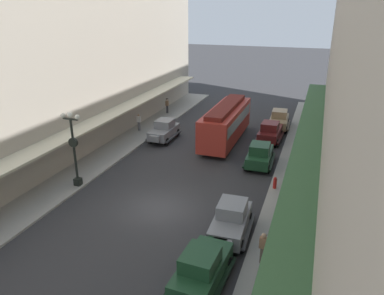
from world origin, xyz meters
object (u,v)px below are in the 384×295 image
(streetcar, at_px, (226,122))
(pedestrian_3, at_px, (305,180))
(pedestrian_5, at_px, (300,221))
(lamp_post_with_clock, at_px, (74,146))
(pedestrian_0, at_px, (139,122))
(parked_car_4, at_px, (270,131))
(parked_car_5, at_px, (279,119))
(pedestrian_4, at_px, (263,248))
(fire_hydrant, at_px, (275,183))
(parked_car_3, at_px, (202,267))
(parked_car_1, at_px, (231,219))
(pedestrian_1, at_px, (304,131))
(pedestrian_2, at_px, (167,106))
(parked_car_2, at_px, (260,154))
(parked_car_0, at_px, (164,130))

(streetcar, height_order, pedestrian_3, streetcar)
(pedestrian_5, bearing_deg, pedestrian_3, 90.57)
(lamp_post_with_clock, xyz_separation_m, pedestrian_0, (-1.55, 12.13, -2.00))
(parked_car_4, xyz_separation_m, lamp_post_with_clock, (-11.00, -13.66, 2.04))
(parked_car_5, bearing_deg, pedestrian_4, -84.94)
(lamp_post_with_clock, relative_size, fire_hydrant, 6.29)
(pedestrian_0, relative_size, pedestrian_4, 1.00)
(parked_car_3, relative_size, fire_hydrant, 5.27)
(pedestrian_5, bearing_deg, parked_car_1, -165.44)
(parked_car_1, relative_size, pedestrian_1, 2.63)
(parked_car_3, relative_size, pedestrian_4, 2.63)
(parked_car_5, bearing_deg, parked_car_3, -90.87)
(fire_hydrant, height_order, pedestrian_0, pedestrian_0)
(pedestrian_2, height_order, pedestrian_5, same)
(parked_car_3, relative_size, pedestrian_2, 2.59)
(parked_car_2, xyz_separation_m, parked_car_4, (-0.06, 5.88, 0.00))
(pedestrian_3, xyz_separation_m, pedestrian_4, (-1.42, -8.15, -0.02))
(pedestrian_1, bearing_deg, streetcar, -159.09)
(parked_car_2, relative_size, pedestrian_5, 2.58)
(pedestrian_2, bearing_deg, parked_car_3, -63.86)
(parked_car_0, height_order, parked_car_2, same)
(parked_car_2, relative_size, parked_car_3, 1.00)
(parked_car_3, height_order, pedestrian_1, parked_car_3)
(parked_car_1, distance_m, pedestrian_1, 16.99)
(streetcar, bearing_deg, parked_car_5, 53.75)
(pedestrian_0, bearing_deg, parked_car_4, 6.98)
(parked_car_0, xyz_separation_m, pedestrian_3, (12.95, -6.75, 0.07))
(parked_car_3, bearing_deg, pedestrian_5, 53.68)
(parked_car_3, relative_size, parked_car_4, 1.01)
(streetcar, relative_size, lamp_post_with_clock, 1.86)
(pedestrian_0, bearing_deg, streetcar, 0.43)
(parked_car_1, bearing_deg, parked_car_5, 89.73)
(parked_car_5, height_order, pedestrian_2, parked_car_5)
(pedestrian_3, bearing_deg, pedestrian_4, -99.87)
(pedestrian_2, bearing_deg, parked_car_0, -68.84)
(parked_car_1, xyz_separation_m, parked_car_3, (-0.27, -4.21, 0.00))
(pedestrian_3, bearing_deg, parked_car_0, 152.45)
(pedestrian_1, distance_m, pedestrian_4, 18.80)
(pedestrian_0, distance_m, pedestrian_1, 15.65)
(pedestrian_1, bearing_deg, pedestrian_3, -85.90)
(pedestrian_1, height_order, pedestrian_5, pedestrian_5)
(parked_car_3, xyz_separation_m, pedestrian_1, (2.95, 20.99, 0.05))
(parked_car_4, relative_size, lamp_post_with_clock, 0.83)
(parked_car_0, bearing_deg, pedestrian_2, 111.16)
(parked_car_3, bearing_deg, pedestrian_2, 116.14)
(parked_car_3, bearing_deg, fire_hydrant, 79.89)
(pedestrian_0, xyz_separation_m, pedestrian_2, (0.15, 6.74, 0.02))
(pedestrian_0, bearing_deg, pedestrian_2, 88.73)
(lamp_post_with_clock, bearing_deg, parked_car_5, 57.59)
(parked_car_0, height_order, pedestrian_4, parked_car_0)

